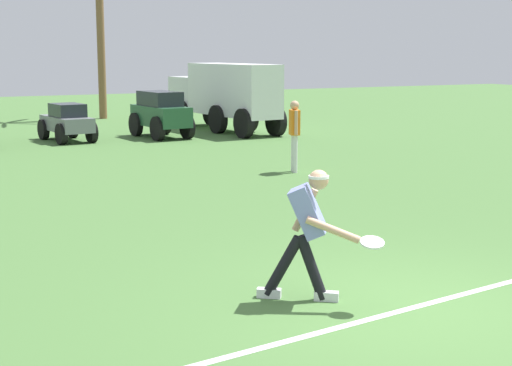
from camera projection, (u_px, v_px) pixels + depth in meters
The scene contains 8 objects.
ground_plane at pixel (408, 308), 8.12m from camera, with size 80.00×80.00×0.00m, color #456E36.
field_line_paint at pixel (410, 308), 8.10m from camera, with size 27.63×0.10×0.01m, color white.
frisbee_thrower at pixel (307, 227), 8.27m from camera, with size 0.82×0.89×1.41m.
frisbee_in_flight at pixel (372, 242), 7.97m from camera, with size 0.32×0.32×0.09m.
teammate_near_sideline at pixel (294, 129), 17.00m from camera, with size 0.31×0.49×1.56m.
parked_car_slot_c at pixel (67, 122), 22.86m from camera, with size 1.29×2.28×1.10m.
parked_car_slot_d at pixel (161, 113), 23.80m from camera, with size 1.35×2.42×1.40m.
box_truck at pixel (225, 93), 25.65m from camera, with size 1.71×5.97×2.20m.
Camera 1 is at (-5.01, -6.17, 2.65)m, focal length 55.00 mm.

